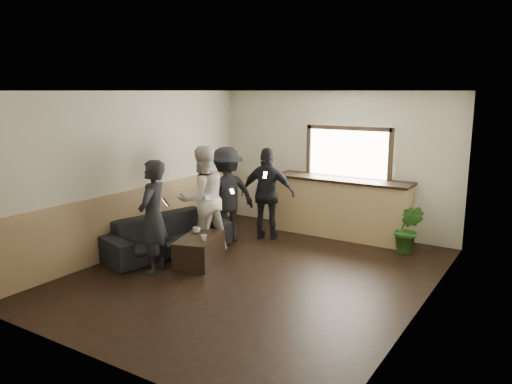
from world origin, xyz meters
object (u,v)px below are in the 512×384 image
Objects in this scene: person_b at (203,199)px; person_a at (153,217)px; bar_counter at (342,204)px; cup_a at (196,230)px; person_c at (227,195)px; coffee_table at (199,250)px; potted_plant at (408,229)px; cup_b at (204,238)px; sofa at (167,235)px; person_d at (268,194)px.

person_a is at bearing 23.65° from person_b.
bar_counter reaches higher than person_a.
person_c is (-0.16, 1.11, 0.40)m from cup_a.
person_b is (-0.35, 0.55, 0.72)m from coffee_table.
person_b is at bearing 27.69° from person_c.
cup_a is 3.67m from potted_plant.
sofa is at bearing 167.38° from cup_b.
cup_a reaches higher than cup_b.
bar_counter is 3.42m from sofa.
bar_counter is at bearing 163.95° from potted_plant.
bar_counter is 1.44× the size of person_b.
person_c is (-0.35, 1.27, 0.67)m from coffee_table.
cup_a is 0.14× the size of potted_plant.
cup_b is at bearing 62.59° from person_b.
person_d is at bearing 82.75° from coffee_table.
coffee_table is 1.14× the size of potted_plant.
cup_a is at bearing 143.08° from cup_b.
person_a is at bearing -100.95° from cup_a.
person_c reaches higher than person_d.
cup_a is 1.21× the size of cup_b.
person_a reaches higher than person_d.
cup_a is at bearing 149.95° from person_a.
coffee_table is at bearing -41.07° from cup_a.
person_c reaches higher than coffee_table.
person_a reaches higher than potted_plant.
person_b is at bearing -29.29° from sofa.
coffee_table is 0.57× the size of person_a.
person_b reaches higher than cup_a.
potted_plant is 4.36m from person_a.
cup_a is at bearing -68.47° from sofa.
person_d is at bearing 178.79° from person_b.
coffee_table is 0.97m from person_b.
person_b is at bearing 128.94° from cup_b.
coffee_table is 1.01m from person_a.
bar_counter is 2.69× the size of coffee_table.
person_d reaches higher than sofa.
sofa is 0.81m from coffee_table.
coffee_table is (-1.35, -2.73, -0.42)m from bar_counter.
cup_b is (-1.16, -2.86, -0.15)m from bar_counter.
person_d is (0.23, 1.80, 0.65)m from coffee_table.
person_b is at bearing 122.41° from coffee_table.
person_a is 2.55m from person_d.
coffee_table is at bearing 133.71° from person_a.
bar_counter reaches higher than cup_a.
coffee_table is at bearing 43.05° from person_c.
potted_plant is (2.58, 2.45, -0.06)m from cup_b.
person_a is at bearing 57.72° from person_d.
sofa is at bearing 173.05° from coffee_table.
cup_a reaches higher than coffee_table.
person_d is at bearing 147.78° from person_a.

